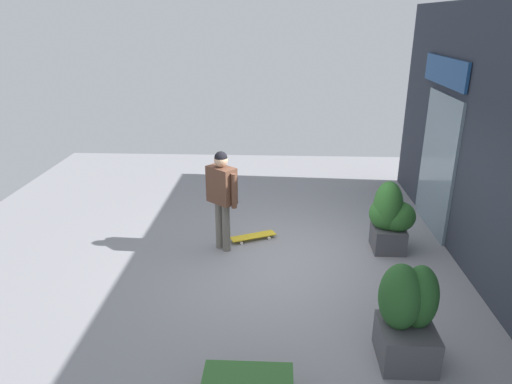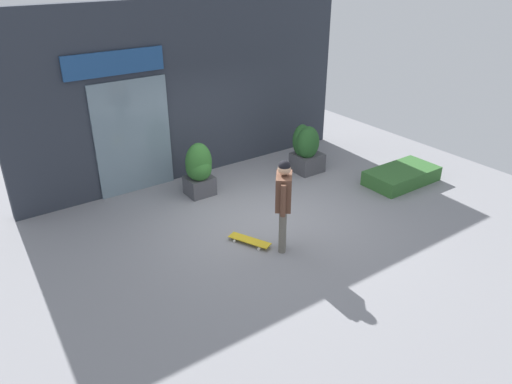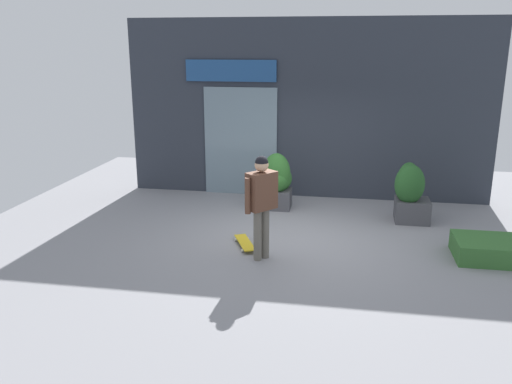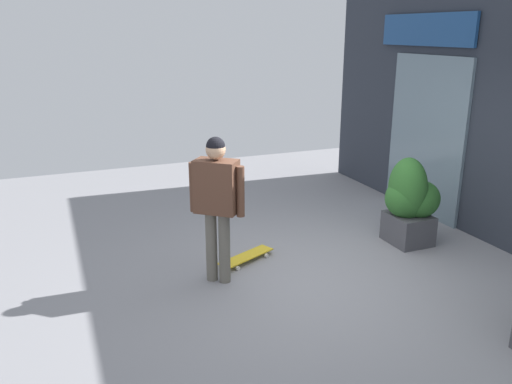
{
  "view_description": "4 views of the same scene",
  "coord_description": "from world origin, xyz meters",
  "px_view_note": "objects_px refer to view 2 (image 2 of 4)",
  "views": [
    {
      "loc": [
        6.55,
        -0.19,
        3.65
      ],
      "look_at": [
        -0.54,
        -0.52,
        0.96
      ],
      "focal_mm": 32.53,
      "sensor_mm": 36.0,
      "label": 1
    },
    {
      "loc": [
        -4.93,
        -6.73,
        4.73
      ],
      "look_at": [
        -0.54,
        -0.52,
        0.96
      ],
      "focal_mm": 34.18,
      "sensor_mm": 36.0,
      "label": 2
    },
    {
      "loc": [
        0.93,
        -8.87,
        3.35
      ],
      "look_at": [
        -0.54,
        -0.52,
        0.96
      ],
      "focal_mm": 37.0,
      "sensor_mm": 36.0,
      "label": 3
    },
    {
      "loc": [
        4.85,
        -2.69,
        2.78
      ],
      "look_at": [
        -0.54,
        -0.52,
        0.96
      ],
      "focal_mm": 36.38,
      "sensor_mm": 36.0,
      "label": 4
    }
  ],
  "objects_px": {
    "skateboard": "(250,240)",
    "planter_box_right": "(305,148)",
    "skateboarder": "(284,196)",
    "planter_box_left": "(199,169)"
  },
  "relations": [
    {
      "from": "planter_box_left",
      "to": "planter_box_right",
      "type": "xyz_separation_m",
      "value": [
        2.63,
        -0.38,
        0.01
      ]
    },
    {
      "from": "skateboarder",
      "to": "planter_box_right",
      "type": "bearing_deg",
      "value": -96.95
    },
    {
      "from": "skateboarder",
      "to": "skateboard",
      "type": "bearing_deg",
      "value": -12.96
    },
    {
      "from": "planter_box_right",
      "to": "planter_box_left",
      "type": "bearing_deg",
      "value": 171.76
    },
    {
      "from": "planter_box_left",
      "to": "planter_box_right",
      "type": "relative_size",
      "value": 1.03
    },
    {
      "from": "planter_box_right",
      "to": "skateboarder",
      "type": "bearing_deg",
      "value": -136.82
    },
    {
      "from": "skateboard",
      "to": "planter_box_right",
      "type": "distance_m",
      "value": 3.47
    },
    {
      "from": "skateboarder",
      "to": "planter_box_left",
      "type": "bearing_deg",
      "value": -47.68
    },
    {
      "from": "skateboard",
      "to": "planter_box_right",
      "type": "bearing_deg",
      "value": -81.49
    },
    {
      "from": "planter_box_left",
      "to": "planter_box_right",
      "type": "distance_m",
      "value": 2.65
    }
  ]
}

